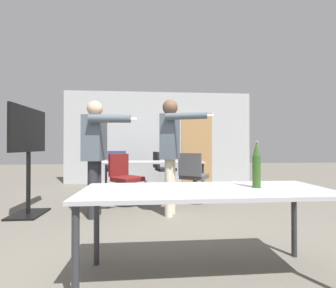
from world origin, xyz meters
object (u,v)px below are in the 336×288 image
(beer_bottle, at_px, (256,165))
(office_chair_near_pushed, at_px, (163,170))
(office_chair_far_left, at_px, (117,171))
(office_chair_side_rolled, at_px, (125,180))
(person_right_polo, at_px, (96,147))
(tv_screen, at_px, (28,149))
(person_center_tall, at_px, (171,144))
(office_chair_mid_tucked, at_px, (193,179))

(beer_bottle, bearing_deg, office_chair_near_pushed, 97.66)
(office_chair_near_pushed, distance_m, office_chair_far_left, 1.18)
(office_chair_side_rolled, distance_m, beer_bottle, 2.85)
(office_chair_side_rolled, bearing_deg, person_right_polo, 19.76)
(tv_screen, xyz_separation_m, beer_bottle, (2.77, -1.82, -0.12))
(beer_bottle, bearing_deg, office_chair_far_left, 113.78)
(person_center_tall, xyz_separation_m, office_chair_far_left, (-1.15, 2.21, -0.65))
(office_chair_far_left, bearing_deg, beer_bottle, -70.64)
(office_chair_side_rolled, bearing_deg, person_center_tall, 89.69)
(office_chair_near_pushed, bearing_deg, office_chair_far_left, -94.49)
(office_chair_near_pushed, distance_m, beer_bottle, 4.16)
(person_center_tall, distance_m, office_chair_far_left, 2.58)
(person_center_tall, distance_m, office_chair_side_rolled, 1.31)
(tv_screen, bearing_deg, office_chair_mid_tucked, -77.38)
(office_chair_mid_tucked, bearing_deg, person_right_polo, -125.33)
(office_chair_mid_tucked, height_order, beer_bottle, beer_bottle)
(person_right_polo, xyz_separation_m, office_chair_side_rolled, (0.35, 0.77, -0.63))
(person_right_polo, distance_m, beer_bottle, 2.41)
(tv_screen, bearing_deg, person_right_polo, -97.51)
(person_center_tall, bearing_deg, beer_bottle, 37.68)
(office_chair_near_pushed, relative_size, office_chair_mid_tucked, 0.98)
(person_right_polo, distance_m, office_chair_mid_tucked, 1.91)
(office_chair_mid_tucked, distance_m, beer_bottle, 2.47)
(person_right_polo, bearing_deg, person_center_tall, 91.13)
(person_center_tall, distance_m, beer_bottle, 1.77)
(tv_screen, distance_m, office_chair_far_left, 2.38)
(tv_screen, bearing_deg, office_chair_near_pushed, -44.31)
(office_chair_mid_tucked, distance_m, office_chair_far_left, 2.19)
(person_center_tall, height_order, office_chair_far_left, person_center_tall)
(tv_screen, relative_size, office_chair_side_rolled, 1.82)
(office_chair_near_pushed, height_order, office_chair_far_left, office_chair_far_left)
(tv_screen, height_order, person_right_polo, person_right_polo)
(office_chair_side_rolled, bearing_deg, tv_screen, -21.43)
(office_chair_near_pushed, relative_size, office_chair_far_left, 0.96)
(person_center_tall, bearing_deg, office_chair_mid_tucked, 166.07)
(person_right_polo, xyz_separation_m, person_center_tall, (1.15, -0.02, 0.04))
(tv_screen, distance_m, beer_bottle, 3.32)
(office_chair_mid_tucked, height_order, office_chair_side_rolled, office_chair_mid_tucked)
(tv_screen, distance_m, office_chair_near_pushed, 3.24)
(office_chair_side_rolled, bearing_deg, office_chair_mid_tucked, 133.20)
(tv_screen, bearing_deg, office_chair_side_rolled, -65.83)
(office_chair_far_left, bearing_deg, office_chair_near_pushed, 6.28)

